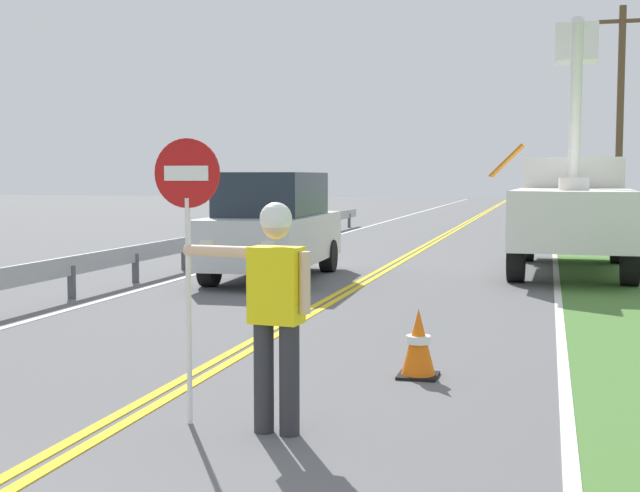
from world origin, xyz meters
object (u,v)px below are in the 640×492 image
at_px(flagger_worker, 275,302).
at_px(stop_sign_paddle, 188,216).
at_px(utility_bucket_truck, 573,205).
at_px(traffic_cone_lead, 418,344).
at_px(utility_pole_mid, 620,113).
at_px(oncoming_suv_nearest, 273,225).

xyz_separation_m(flagger_worker, stop_sign_paddle, (-0.76, 0.09, 0.66)).
height_order(utility_bucket_truck, traffic_cone_lead, utility_bucket_truck).
height_order(flagger_worker, traffic_cone_lead, flagger_worker).
relative_size(stop_sign_paddle, utility_bucket_truck, 0.34).
relative_size(utility_pole_mid, traffic_cone_lead, 12.45).
xyz_separation_m(utility_pole_mid, traffic_cone_lead, (-3.92, -27.79, -4.21)).
relative_size(oncoming_suv_nearest, utility_pole_mid, 0.54).
distance_m(utility_bucket_truck, utility_pole_mid, 17.36).
height_order(utility_bucket_truck, oncoming_suv_nearest, utility_bucket_truck).
bearing_deg(utility_pole_mid, flagger_worker, -98.96).
bearing_deg(utility_pole_mid, traffic_cone_lead, -98.02).
relative_size(flagger_worker, stop_sign_paddle, 0.78).
xyz_separation_m(stop_sign_paddle, utility_pole_mid, (5.49, 29.90, 2.83)).
relative_size(flagger_worker, utility_bucket_truck, 0.27).
distance_m(flagger_worker, stop_sign_paddle, 1.02).
relative_size(flagger_worker, traffic_cone_lead, 2.61).
distance_m(utility_bucket_truck, oncoming_suv_nearest, 6.61).
relative_size(utility_bucket_truck, oncoming_suv_nearest, 1.47).
bearing_deg(oncoming_suv_nearest, stop_sign_paddle, -75.93).
height_order(oncoming_suv_nearest, utility_pole_mid, utility_pole_mid).
bearing_deg(traffic_cone_lead, flagger_worker, -110.26).
distance_m(stop_sign_paddle, traffic_cone_lead, 2.97).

